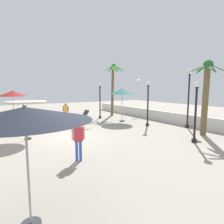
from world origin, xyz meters
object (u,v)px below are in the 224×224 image
object	(u,v)px
patio_umbrella_3	(25,115)
lamp_post_0	(196,107)
palm_tree_1	(206,89)
seagull_0	(107,51)
lamp_post_3	(100,99)
patio_umbrella_0	(13,94)
palm_tree_0	(113,84)
guest_1	(66,110)
lamp_post_2	(148,100)
patio_umbrella_1	(26,104)
seagull_1	(139,80)
lounge_chair_0	(5,126)
guest_0	(78,137)
patio_umbrella_2	(122,92)
lounge_chair_1	(82,115)
lamp_post_1	(189,90)

from	to	relation	value
patio_umbrella_3	lamp_post_0	distance (m)	9.40
palm_tree_1	seagull_0	size ratio (longest dim) A/B	5.33
lamp_post_3	patio_umbrella_0	bearing A→B (deg)	-92.50
palm_tree_1	seagull_0	distance (m)	11.09
palm_tree_0	guest_1	distance (m)	6.18
palm_tree_1	lamp_post_2	size ratio (longest dim) A/B	1.35
patio_umbrella_3	palm_tree_1	world-z (taller)	palm_tree_1
patio_umbrella_1	lamp_post_2	xyz separation A→B (m)	(0.75, 9.05, -0.05)
lamp_post_3	lamp_post_2	bearing A→B (deg)	14.08
palm_tree_1	seagull_1	world-z (taller)	palm_tree_1
lounge_chair_0	seagull_1	size ratio (longest dim) A/B	1.74
lounge_chair_0	seagull_0	xyz separation A→B (m)	(-2.20, 9.81, 6.56)
seagull_0	patio_umbrella_3	bearing A→B (deg)	-36.44
lamp_post_2	guest_1	world-z (taller)	lamp_post_2
lounge_chair_0	guest_0	distance (m)	8.32
palm_tree_0	seagull_0	distance (m)	3.53
patio_umbrella_3	lamp_post_0	size ratio (longest dim) A/B	0.82
seagull_0	seagull_1	xyz separation A→B (m)	(0.07, 4.29, -2.89)
seagull_1	seagull_0	bearing A→B (deg)	-90.87
palm_tree_0	palm_tree_1	distance (m)	10.84
patio_umbrella_1	seagull_1	xyz separation A→B (m)	(-5.14, 12.99, 1.87)
patio_umbrella_1	patio_umbrella_3	xyz separation A→B (m)	(8.01, -1.06, 0.36)
lounge_chair_0	palm_tree_0	bearing A→B (deg)	104.17
patio_umbrella_2	guest_1	distance (m)	5.71
patio_umbrella_0	seagull_0	distance (m)	9.98
patio_umbrella_2	seagull_1	bearing A→B (deg)	123.83
palm_tree_0	lamp_post_2	distance (m)	6.70
patio_umbrella_0	palm_tree_0	world-z (taller)	palm_tree_0
seagull_1	palm_tree_0	bearing A→B (deg)	-100.56
lounge_chair_1	guest_0	bearing A→B (deg)	-23.35
patio_umbrella_1	lounge_chair_0	xyz separation A→B (m)	(-3.01, -1.11, -1.79)
lamp_post_1	seagull_0	distance (m)	9.41
palm_tree_1	lamp_post_0	world-z (taller)	palm_tree_1
lamp_post_2	lounge_chair_0	world-z (taller)	lamp_post_2
patio_umbrella_1	patio_umbrella_2	distance (m)	8.78
lamp_post_0	seagull_1	world-z (taller)	seagull_1
guest_0	lounge_chair_1	bearing A→B (deg)	156.65
palm_tree_0	seagull_0	size ratio (longest dim) A/B	6.30
lamp_post_0	seagull_0	distance (m)	12.06
seagull_1	patio_umbrella_0	bearing A→B (deg)	-90.42
patio_umbrella_1	seagull_0	distance (m)	11.20
guest_0	patio_umbrella_3	bearing A→B (deg)	-37.74
palm_tree_0	lamp_post_2	world-z (taller)	palm_tree_0
palm_tree_1	lamp_post_0	bearing A→B (deg)	-70.73
lamp_post_1	lounge_chair_0	size ratio (longest dim) A/B	2.37
patio_umbrella_2	palm_tree_1	bearing A→B (deg)	12.51
lamp_post_0	lamp_post_1	world-z (taller)	lamp_post_1
lounge_chair_0	guest_1	world-z (taller)	guest_1
guest_0	palm_tree_0	bearing A→B (deg)	141.74
guest_0	seagull_0	distance (m)	13.85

